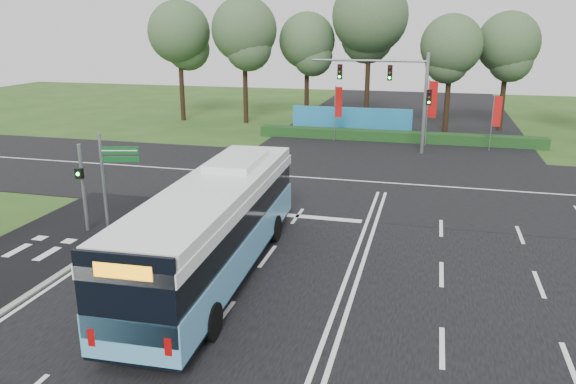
# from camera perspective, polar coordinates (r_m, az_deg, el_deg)

# --- Properties ---
(ground) EXTENTS (120.00, 120.00, 0.00)m
(ground) POSITION_cam_1_polar(r_m,az_deg,el_deg) (21.52, 6.44, -7.48)
(ground) COLOR #244D19
(ground) RESTS_ON ground
(road_main) EXTENTS (20.00, 120.00, 0.04)m
(road_main) POSITION_cam_1_polar(r_m,az_deg,el_deg) (21.51, 6.44, -7.43)
(road_main) COLOR black
(road_main) RESTS_ON ground
(road_cross) EXTENTS (120.00, 14.00, 0.05)m
(road_cross) POSITION_cam_1_polar(r_m,az_deg,el_deg) (32.78, 9.49, 0.92)
(road_cross) COLOR black
(road_cross) RESTS_ON ground
(bike_path) EXTENTS (5.00, 18.00, 0.06)m
(bike_path) POSITION_cam_1_polar(r_m,az_deg,el_deg) (23.98, -26.03, -6.48)
(bike_path) COLOR black
(bike_path) RESTS_ON ground
(kerb_strip) EXTENTS (0.25, 18.00, 0.12)m
(kerb_strip) POSITION_cam_1_polar(r_m,az_deg,el_deg) (22.54, -21.34, -7.26)
(kerb_strip) COLOR gray
(kerb_strip) RESTS_ON ground
(city_bus) EXTENTS (3.28, 13.23, 3.77)m
(city_bus) POSITION_cam_1_polar(r_m,az_deg,el_deg) (20.06, -7.40, -3.48)
(city_bus) COLOR #579EC9
(city_bus) RESTS_ON ground
(pedestrian_signal) EXTENTS (0.32, 0.44, 3.93)m
(pedestrian_signal) POSITION_cam_1_polar(r_m,az_deg,el_deg) (25.68, -20.16, 0.67)
(pedestrian_signal) COLOR gray
(pedestrian_signal) RESTS_ON ground
(street_sign) EXTENTS (1.66, 0.51, 4.37)m
(street_sign) POSITION_cam_1_polar(r_m,az_deg,el_deg) (25.42, -17.58, 2.11)
(street_sign) COLOR gray
(street_sign) RESTS_ON ground
(banner_flag_left) EXTENTS (0.61, 0.25, 4.33)m
(banner_flag_left) POSITION_cam_1_polar(r_m,az_deg,el_deg) (43.94, 5.06, 8.77)
(banner_flag_left) COLOR gray
(banner_flag_left) RESTS_ON ground
(banner_flag_mid) EXTENTS (0.69, 0.34, 4.98)m
(banner_flag_mid) POSITION_cam_1_polar(r_m,az_deg,el_deg) (42.93, 14.33, 8.68)
(banner_flag_mid) COLOR gray
(banner_flag_mid) RESTS_ON ground
(banner_flag_right) EXTENTS (0.60, 0.07, 4.07)m
(banner_flag_right) POSITION_cam_1_polar(r_m,az_deg,el_deg) (42.86, 20.37, 7.40)
(banner_flag_right) COLOR gray
(banner_flag_right) RESTS_ON ground
(traffic_light_gantry) EXTENTS (8.41, 0.28, 7.00)m
(traffic_light_gantry) POSITION_cam_1_polar(r_m,az_deg,el_deg) (40.28, 11.27, 10.45)
(traffic_light_gantry) COLOR gray
(traffic_light_gantry) RESTS_ON ground
(hedge) EXTENTS (22.00, 1.20, 0.80)m
(hedge) POSITION_cam_1_polar(r_m,az_deg,el_deg) (44.86, 11.03, 5.54)
(hedge) COLOR #163312
(hedge) RESTS_ON ground
(blue_hoarding) EXTENTS (10.00, 0.30, 2.20)m
(blue_hoarding) POSITION_cam_1_polar(r_m,az_deg,el_deg) (47.58, 6.44, 7.22)
(blue_hoarding) COLOR teal
(blue_hoarding) RESTS_ON ground
(eucalyptus_row) EXTENTS (42.14, 9.19, 12.90)m
(eucalyptus_row) POSITION_cam_1_polar(r_m,az_deg,el_deg) (50.68, 8.14, 15.86)
(eucalyptus_row) COLOR black
(eucalyptus_row) RESTS_ON ground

